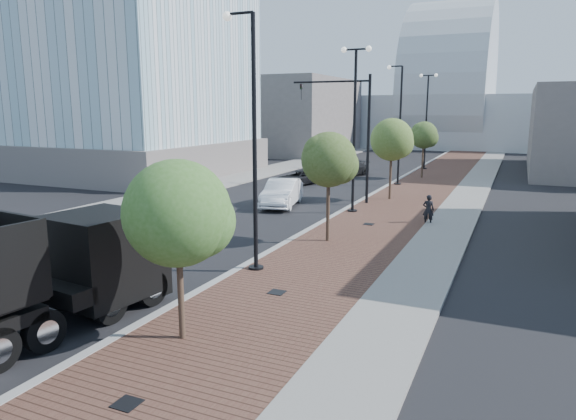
% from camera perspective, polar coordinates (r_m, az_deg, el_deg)
% --- Properties ---
extents(sidewalk, '(7.00, 140.00, 0.12)m').
position_cam_1_polar(sidewalk, '(46.95, 17.03, 3.41)').
color(sidewalk, '#4C2D23').
rests_on(sidewalk, ground).
extents(concrete_strip, '(2.40, 140.00, 0.13)m').
position_cam_1_polar(concrete_strip, '(46.70, 20.31, 3.17)').
color(concrete_strip, slate).
rests_on(concrete_strip, ground).
extents(curb, '(0.30, 140.00, 0.14)m').
position_cam_1_polar(curb, '(47.50, 12.83, 3.71)').
color(curb, gray).
rests_on(curb, ground).
extents(west_sidewalk, '(4.00, 140.00, 0.12)m').
position_cam_1_polar(west_sidewalk, '(51.61, -1.49, 4.53)').
color(west_sidewalk, slate).
rests_on(west_sidewalk, ground).
extents(white_sedan, '(2.77, 5.30, 1.66)m').
position_cam_1_polar(white_sedan, '(31.96, -0.67, 1.91)').
color(white_sedan, white).
rests_on(white_sedan, ground).
extents(dark_car_mid, '(2.80, 4.43, 1.14)m').
position_cam_1_polar(dark_car_mid, '(40.90, 1.06, 3.55)').
color(dark_car_mid, black).
rests_on(dark_car_mid, ground).
extents(dark_car_far, '(3.06, 4.73, 1.28)m').
position_cam_1_polar(dark_car_far, '(46.93, 6.81, 4.52)').
color(dark_car_far, black).
rests_on(dark_car_far, ground).
extents(pedestrian, '(0.61, 0.44, 1.59)m').
position_cam_1_polar(pedestrian, '(27.70, 15.23, 0.02)').
color(pedestrian, black).
rests_on(pedestrian, ground).
extents(streetlight_1, '(1.44, 0.56, 9.21)m').
position_cam_1_polar(streetlight_1, '(18.48, -4.01, 6.18)').
color(streetlight_1, black).
rests_on(streetlight_1, ground).
extents(streetlight_2, '(1.72, 0.56, 9.28)m').
position_cam_1_polar(streetlight_2, '(29.53, 7.33, 8.85)').
color(streetlight_2, black).
rests_on(streetlight_2, ground).
extents(streetlight_3, '(1.44, 0.56, 9.21)m').
position_cam_1_polar(streetlight_3, '(41.19, 12.08, 8.63)').
color(streetlight_3, black).
rests_on(streetlight_3, ground).
extents(streetlight_4, '(1.72, 0.56, 9.28)m').
position_cam_1_polar(streetlight_4, '(52.95, 15.01, 9.50)').
color(streetlight_4, black).
rests_on(streetlight_4, ground).
extents(traffic_mast, '(5.09, 0.20, 8.00)m').
position_cam_1_polar(traffic_mast, '(32.65, 7.36, 9.34)').
color(traffic_mast, black).
rests_on(traffic_mast, ground).
extents(tree_0, '(2.68, 2.68, 4.73)m').
position_cam_1_polar(tree_0, '(12.97, -11.88, -0.39)').
color(tree_0, '#382619').
rests_on(tree_0, ground).
extents(tree_1, '(2.46, 2.42, 4.97)m').
position_cam_1_polar(tree_1, '(22.66, 4.64, 5.53)').
color(tree_1, '#382619').
rests_on(tree_1, ground).
extents(tree_2, '(2.74, 2.74, 5.37)m').
position_cam_1_polar(tree_2, '(34.16, 11.46, 7.60)').
color(tree_2, '#382619').
rests_on(tree_2, ground).
extents(tree_3, '(2.37, 2.31, 4.92)m').
position_cam_1_polar(tree_3, '(45.93, 14.82, 7.99)').
color(tree_3, '#382619').
rests_on(tree_3, ground).
extents(tower_podium, '(19.00, 19.00, 3.00)m').
position_cam_1_polar(tower_podium, '(50.81, -16.84, 5.60)').
color(tower_podium, slate).
rests_on(tower_podium, ground).
extents(convention_center, '(50.00, 30.00, 50.00)m').
position_cam_1_polar(convention_center, '(91.92, 17.45, 10.60)').
color(convention_center, '#A6ADB0').
rests_on(convention_center, ground).
extents(commercial_block_nw, '(14.00, 20.00, 10.00)m').
position_cam_1_polar(commercial_block_nw, '(72.38, 0.36, 10.32)').
color(commercial_block_nw, '#625B58').
rests_on(commercial_block_nw, ground).
extents(utility_cover_0, '(0.50, 0.50, 0.02)m').
position_cam_1_polar(utility_cover_0, '(11.46, -17.35, -19.71)').
color(utility_cover_0, black).
rests_on(utility_cover_0, sidewalk).
extents(utility_cover_1, '(0.50, 0.50, 0.02)m').
position_cam_1_polar(utility_cover_1, '(16.78, -1.23, -9.06)').
color(utility_cover_1, black).
rests_on(utility_cover_1, sidewalk).
extents(utility_cover_2, '(0.50, 0.50, 0.02)m').
position_cam_1_polar(utility_cover_2, '(26.76, 8.90, -1.55)').
color(utility_cover_2, black).
rests_on(utility_cover_2, sidewalk).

